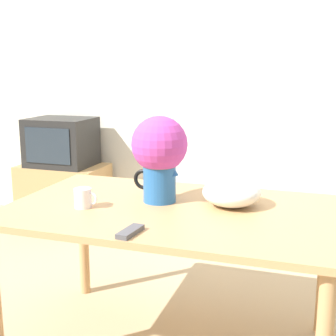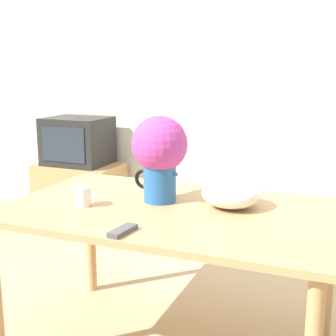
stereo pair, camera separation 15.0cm
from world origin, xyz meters
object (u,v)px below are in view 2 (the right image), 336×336
Objects in this scene: coffee_mug at (83,196)px; tv_set at (78,141)px; flower_vase at (160,152)px; white_bowl at (231,194)px.

tv_set is at bearing 123.99° from coffee_mug.
coffee_mug is 0.21× the size of tv_set.
flower_vase reaches higher than coffee_mug.
white_bowl is at bearing 6.03° from flower_vase.
coffee_mug is at bearing -145.05° from flower_vase.
white_bowl is (0.64, 0.24, 0.02)m from coffee_mug.
flower_vase is 1.52× the size of white_bowl.
tv_set is (-1.74, 1.39, -0.06)m from white_bowl.
flower_vase is 0.39m from white_bowl.
flower_vase is at bearing -45.54° from tv_set.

